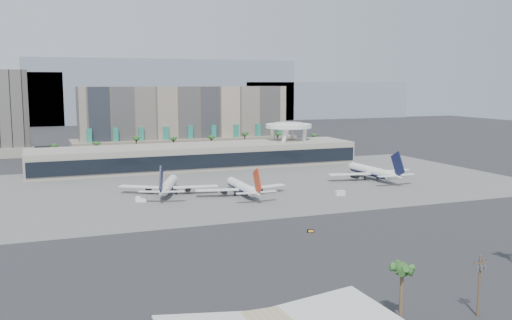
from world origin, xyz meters
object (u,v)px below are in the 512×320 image
object	(u,v)px
service_vehicle_b	(340,193)
taxiway_sign	(311,231)
utility_pole	(480,280)
airliner_left	(168,186)
airliner_centre	(243,187)
service_vehicle_a	(141,199)
airliner_right	(372,171)

from	to	relation	value
service_vehicle_b	taxiway_sign	size ratio (longest dim) A/B	1.75
utility_pole	airliner_left	xyz separation A→B (m)	(-28.66, 140.05, -3.55)
airliner_centre	service_vehicle_a	distance (m)	39.66
airliner_centre	airliner_right	bearing A→B (deg)	11.28
airliner_left	taxiway_sign	distance (m)	78.09
airliner_centre	taxiway_sign	world-z (taller)	airliner_centre
taxiway_sign	airliner_right	bearing A→B (deg)	59.05
airliner_left	service_vehicle_a	world-z (taller)	airliner_left
airliner_left	service_vehicle_a	bearing A→B (deg)	-119.08
airliner_right	airliner_centre	bearing A→B (deg)	-170.71
airliner_right	service_vehicle_a	distance (m)	108.34
airliner_centre	taxiway_sign	size ratio (longest dim) A/B	17.82
airliner_left	service_vehicle_a	size ratio (longest dim) A/B	9.83
service_vehicle_a	taxiway_sign	xyz separation A→B (m)	(39.18, -62.76, -0.49)
service_vehicle_b	taxiway_sign	xyz separation A→B (m)	(-36.22, -46.25, -0.49)
airliner_centre	service_vehicle_a	xyz separation A→B (m)	(-39.51, 2.46, -2.40)
service_vehicle_a	service_vehicle_b	size ratio (longest dim) A/B	1.05
airliner_left	airliner_right	world-z (taller)	airliner_right
airliner_left	utility_pole	bearing A→B (deg)	-57.66
airliner_right	utility_pole	bearing A→B (deg)	-116.98
service_vehicle_b	taxiway_sign	bearing A→B (deg)	-122.81
service_vehicle_a	utility_pole	bearing A→B (deg)	-50.38
service_vehicle_b	airliner_right	bearing A→B (deg)	45.23
utility_pole	service_vehicle_a	bearing A→B (deg)	107.66
taxiway_sign	service_vehicle_b	bearing A→B (deg)	64.05
service_vehicle_b	utility_pole	bearing A→B (deg)	-101.58
airliner_left	service_vehicle_a	xyz separation A→B (m)	(-12.54, -10.58, -2.61)
utility_pole	airliner_centre	bearing A→B (deg)	90.77
utility_pole	airliner_left	bearing A→B (deg)	101.57
service_vehicle_a	service_vehicle_b	xyz separation A→B (m)	(75.40, -16.51, 0.00)
utility_pole	service_vehicle_b	size ratio (longest dim) A/B	3.14
airliner_right	taxiway_sign	xyz separation A→B (m)	(-68.60, -73.39, -3.39)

